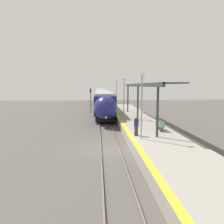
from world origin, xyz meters
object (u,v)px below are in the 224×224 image
(platform_bench, at_px, (161,125))
(lamppost_far, at_px, (116,93))
(lamppost_near, at_px, (142,102))
(railway_signal, at_px, (91,98))
(train, at_px, (101,96))
(person_waiting, at_px, (136,126))
(lamppost_mid, at_px, (124,95))

(platform_bench, xyz_separation_m, lamppost_far, (-2.45, 19.89, 2.45))
(lamppost_near, xyz_separation_m, lamppost_far, (0.00, 23.01, 0.00))
(railway_signal, bearing_deg, lamppost_near, -78.77)
(train, xyz_separation_m, person_waiting, (2.26, -43.49, -0.60))
(lamppost_far, bearing_deg, lamppost_mid, -90.00)
(railway_signal, distance_m, lamppost_far, 4.84)
(platform_bench, bearing_deg, lamppost_near, -128.08)
(train, distance_m, lamppost_near, 44.75)
(platform_bench, xyz_separation_m, lamppost_near, (-2.45, -3.12, 2.45))
(person_waiting, distance_m, lamppost_far, 21.94)
(platform_bench, relative_size, person_waiting, 1.05)
(lamppost_near, xyz_separation_m, lamppost_mid, (0.00, 11.50, 0.00))
(person_waiting, relative_size, lamppost_near, 0.32)
(train, xyz_separation_m, lamppost_near, (2.45, -44.66, 1.50))
(person_waiting, xyz_separation_m, lamppost_far, (0.19, 21.84, 2.10))
(lamppost_near, bearing_deg, person_waiting, 99.30)
(platform_bench, relative_size, railway_signal, 0.38)
(person_waiting, relative_size, lamppost_mid, 0.32)
(platform_bench, xyz_separation_m, railway_signal, (-7.14, 20.50, 1.42))
(person_waiting, relative_size, railway_signal, 0.36)
(lamppost_near, distance_m, lamppost_far, 23.01)
(train, xyz_separation_m, railway_signal, (-2.24, -21.04, 0.47))
(lamppost_mid, bearing_deg, railway_signal, 111.16)
(train, height_order, lamppost_far, lamppost_far)
(person_waiting, height_order, lamppost_mid, lamppost_mid)
(lamppost_far, bearing_deg, railway_signal, 172.54)
(train, height_order, railway_signal, railway_signal)
(lamppost_mid, height_order, lamppost_far, same)
(lamppost_near, bearing_deg, train, 93.14)
(train, bearing_deg, person_waiting, -87.03)
(railway_signal, xyz_separation_m, lamppost_near, (4.69, -23.62, 1.04))
(train, relative_size, lamppost_near, 14.33)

